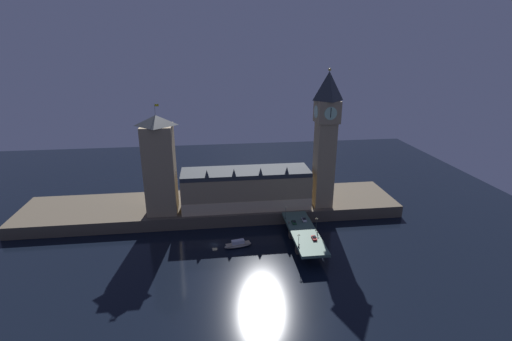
{
  "coord_description": "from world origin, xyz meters",
  "views": [
    {
      "loc": [
        0.02,
        -166.91,
        96.45
      ],
      "look_at": [
        23.75,
        20.0,
        32.1
      ],
      "focal_mm": 26.0,
      "sensor_mm": 36.0,
      "label": 1
    }
  ],
  "objects_px": {
    "clock_tower": "(326,136)",
    "car_southbound_lead": "(314,238)",
    "street_lamp_mid": "(316,223)",
    "pedestrian_far_rail": "(289,223)",
    "street_lamp_far": "(286,211)",
    "boat_upstream": "(238,244)",
    "car_northbound_lead": "(294,222)",
    "car_southbound_trail": "(304,220)",
    "pedestrian_mid_walk": "(318,233)",
    "victoria_tower": "(160,165)",
    "street_lamp_near": "(299,239)",
    "pedestrian_near_rail": "(299,245)"
  },
  "relations": [
    {
      "from": "car_northbound_lead",
      "to": "car_southbound_trail",
      "type": "bearing_deg",
      "value": 19.43
    },
    {
      "from": "car_southbound_trail",
      "to": "boat_upstream",
      "type": "bearing_deg",
      "value": -165.09
    },
    {
      "from": "pedestrian_mid_walk",
      "to": "street_lamp_mid",
      "type": "height_order",
      "value": "street_lamp_mid"
    },
    {
      "from": "car_southbound_trail",
      "to": "car_northbound_lead",
      "type": "bearing_deg",
      "value": -160.57
    },
    {
      "from": "clock_tower",
      "to": "pedestrian_far_rail",
      "type": "distance_m",
      "value": 52.22
    },
    {
      "from": "car_southbound_lead",
      "to": "pedestrian_mid_walk",
      "type": "bearing_deg",
      "value": 55.94
    },
    {
      "from": "car_southbound_lead",
      "to": "pedestrian_near_rail",
      "type": "height_order",
      "value": "pedestrian_near_rail"
    },
    {
      "from": "street_lamp_far",
      "to": "car_southbound_trail",
      "type": "bearing_deg",
      "value": -21.57
    },
    {
      "from": "car_northbound_lead",
      "to": "street_lamp_mid",
      "type": "bearing_deg",
      "value": -44.32
    },
    {
      "from": "pedestrian_far_rail",
      "to": "boat_upstream",
      "type": "bearing_deg",
      "value": -166.19
    },
    {
      "from": "pedestrian_far_rail",
      "to": "clock_tower",
      "type": "bearing_deg",
      "value": 43.7
    },
    {
      "from": "street_lamp_mid",
      "to": "street_lamp_far",
      "type": "distance_m",
      "value": 19.35
    },
    {
      "from": "boat_upstream",
      "to": "pedestrian_mid_walk",
      "type": "bearing_deg",
      "value": -8.33
    },
    {
      "from": "clock_tower",
      "to": "car_southbound_trail",
      "type": "bearing_deg",
      "value": -127.43
    },
    {
      "from": "victoria_tower",
      "to": "car_northbound_lead",
      "type": "distance_m",
      "value": 78.75
    },
    {
      "from": "car_southbound_trail",
      "to": "pedestrian_mid_walk",
      "type": "distance_m",
      "value": 15.59
    },
    {
      "from": "pedestrian_mid_walk",
      "to": "street_lamp_far",
      "type": "bearing_deg",
      "value": 122.68
    },
    {
      "from": "car_northbound_lead",
      "to": "street_lamp_near",
      "type": "xyz_separation_m",
      "value": [
        -3.34,
        -23.72,
        3.52
      ]
    },
    {
      "from": "victoria_tower",
      "to": "pedestrian_far_rail",
      "type": "distance_m",
      "value": 76.32
    },
    {
      "from": "street_lamp_near",
      "to": "pedestrian_mid_walk",
      "type": "bearing_deg",
      "value": 40.79
    },
    {
      "from": "victoria_tower",
      "to": "boat_upstream",
      "type": "relative_size",
      "value": 4.2
    },
    {
      "from": "clock_tower",
      "to": "pedestrian_far_rail",
      "type": "xyz_separation_m",
      "value": [
        -24.55,
        -23.46,
        -39.67
      ]
    },
    {
      "from": "pedestrian_mid_walk",
      "to": "street_lamp_far",
      "type": "distance_m",
      "value": 22.82
    },
    {
      "from": "street_lamp_mid",
      "to": "car_southbound_trail",
      "type": "bearing_deg",
      "value": 106.78
    },
    {
      "from": "car_southbound_lead",
      "to": "pedestrian_far_rail",
      "type": "height_order",
      "value": "pedestrian_far_rail"
    },
    {
      "from": "street_lamp_far",
      "to": "pedestrian_far_rail",
      "type": "bearing_deg",
      "value": -86.5
    },
    {
      "from": "victoria_tower",
      "to": "street_lamp_mid",
      "type": "xyz_separation_m",
      "value": [
        78.92,
        -34.6,
        -22.48
      ]
    },
    {
      "from": "street_lamp_far",
      "to": "car_northbound_lead",
      "type": "bearing_deg",
      "value": -59.72
    },
    {
      "from": "pedestrian_mid_walk",
      "to": "clock_tower",
      "type": "bearing_deg",
      "value": 70.37
    },
    {
      "from": "street_lamp_mid",
      "to": "street_lamp_far",
      "type": "xyz_separation_m",
      "value": [
        -12.56,
        14.72,
        0.18
      ]
    },
    {
      "from": "car_southbound_lead",
      "to": "street_lamp_far",
      "type": "relative_size",
      "value": 0.58
    },
    {
      "from": "car_southbound_lead",
      "to": "boat_upstream",
      "type": "distance_m",
      "value": 38.03
    },
    {
      "from": "street_lamp_far",
      "to": "street_lamp_mid",
      "type": "bearing_deg",
      "value": -49.53
    },
    {
      "from": "car_northbound_lead",
      "to": "car_southbound_lead",
      "type": "bearing_deg",
      "value": -71.51
    },
    {
      "from": "pedestrian_near_rail",
      "to": "car_southbound_trail",
      "type": "bearing_deg",
      "value": 71.0
    },
    {
      "from": "street_lamp_mid",
      "to": "clock_tower",
      "type": "bearing_deg",
      "value": 68.6
    },
    {
      "from": "car_northbound_lead",
      "to": "victoria_tower",
      "type": "bearing_deg",
      "value": 159.84
    },
    {
      "from": "clock_tower",
      "to": "car_southbound_lead",
      "type": "relative_size",
      "value": 18.5
    },
    {
      "from": "clock_tower",
      "to": "victoria_tower",
      "type": "relative_size",
      "value": 1.28
    },
    {
      "from": "pedestrian_near_rail",
      "to": "boat_upstream",
      "type": "distance_m",
      "value": 32.34
    },
    {
      "from": "pedestrian_mid_walk",
      "to": "boat_upstream",
      "type": "distance_m",
      "value": 40.01
    },
    {
      "from": "pedestrian_near_rail",
      "to": "pedestrian_far_rail",
      "type": "xyz_separation_m",
      "value": [
        -0.0,
        22.7,
        0.12
      ]
    },
    {
      "from": "street_lamp_mid",
      "to": "street_lamp_far",
      "type": "bearing_deg",
      "value": 130.47
    },
    {
      "from": "pedestrian_far_rail",
      "to": "street_lamp_far",
      "type": "height_order",
      "value": "street_lamp_far"
    },
    {
      "from": "car_southbound_trail",
      "to": "car_southbound_lead",
      "type": "bearing_deg",
      "value": -90.0
    },
    {
      "from": "car_southbound_lead",
      "to": "pedestrian_far_rail",
      "type": "distance_m",
      "value": 18.93
    },
    {
      "from": "victoria_tower",
      "to": "boat_upstream",
      "type": "xyz_separation_m",
      "value": [
        39.53,
        -33.12,
        -32.93
      ]
    },
    {
      "from": "pedestrian_far_rail",
      "to": "street_lamp_far",
      "type": "distance_m",
      "value": 7.47
    },
    {
      "from": "car_northbound_lead",
      "to": "boat_upstream",
      "type": "bearing_deg",
      "value": -166.0
    },
    {
      "from": "street_lamp_mid",
      "to": "boat_upstream",
      "type": "bearing_deg",
      "value": 177.85
    }
  ]
}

